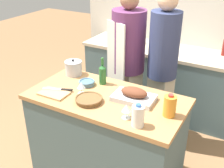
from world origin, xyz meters
TOP-DOWN VIEW (x-y plane):
  - kitchen_island at (0.00, 0.00)m, footprint 1.42×0.72m
  - back_counter at (0.00, 1.43)m, footprint 2.09×0.60m
  - back_wall at (0.00, 1.78)m, footprint 2.59×0.10m
  - roasting_pan at (0.24, 0.07)m, footprint 0.37×0.25m
  - wicker_basket at (-0.08, -0.15)m, footprint 0.24×0.24m
  - cutting_board at (-0.44, -0.20)m, footprint 0.27×0.17m
  - stock_pot at (-0.53, 0.24)m, footprint 0.18×0.18m
  - mixing_bowl at (-0.28, 0.11)m, footprint 0.15×0.15m
  - juice_jug at (0.59, -0.02)m, footprint 0.10×0.10m
  - milk_jug at (0.43, -0.26)m, footprint 0.10×0.10m
  - wine_bottle_green at (-0.16, 0.21)m, footprint 0.07×0.07m
  - wine_glass_left at (0.31, -0.21)m, footprint 0.07×0.07m
  - wine_glass_right at (-0.23, -0.06)m, footprint 0.07×0.07m
  - knife_chef at (-0.43, -0.12)m, footprint 0.27×0.13m
  - condiment_bottle_extra at (-0.36, 1.48)m, footprint 0.07×0.07m
  - person_cook_aproned at (-0.17, 0.76)m, footprint 0.39×0.41m
  - person_cook_guest at (0.24, 0.77)m, footprint 0.31×0.31m

SIDE VIEW (x-z plane):
  - kitchen_island at x=0.00m, z-range 0.00..0.88m
  - back_counter at x=0.00m, z-range 0.00..0.90m
  - cutting_board at x=-0.44m, z-range 0.88..0.90m
  - knife_chef at x=-0.43m, z-range 0.90..0.91m
  - wicker_basket at x=-0.08m, z-range 0.89..0.93m
  - mixing_bowl at x=-0.28m, z-range 0.89..0.93m
  - roasting_pan at x=0.24m, z-range 0.87..0.99m
  - person_cook_aproned at x=-0.17m, z-range 0.09..1.78m
  - stock_pot at x=-0.53m, z-range 0.87..1.04m
  - wine_glass_right at x=-0.23m, z-range 0.91..1.02m
  - person_cook_guest at x=0.24m, z-range 0.10..1.83m
  - wine_glass_left at x=0.31m, z-range 0.91..1.03m
  - milk_jug at x=0.43m, z-range 0.88..1.06m
  - juice_jug at x=0.59m, z-range 0.88..1.07m
  - condiment_bottle_extra at x=-0.36m, z-range 0.89..1.08m
  - wine_bottle_green at x=-0.16m, z-range 0.86..1.12m
  - back_wall at x=0.00m, z-range 0.00..2.55m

